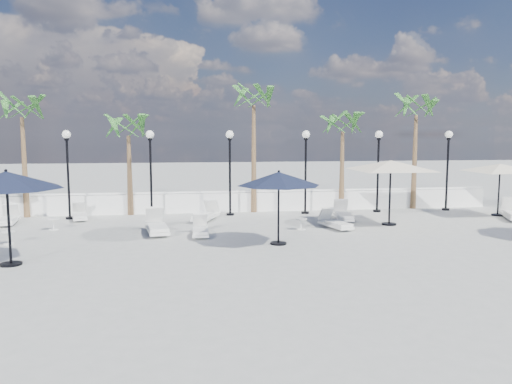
{
  "coord_description": "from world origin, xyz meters",
  "views": [
    {
      "loc": [
        -2.07,
        -15.86,
        3.66
      ],
      "look_at": [
        0.62,
        2.62,
        1.5
      ],
      "focal_mm": 35.0,
      "sensor_mm": 36.0,
      "label": 1
    }
  ],
  "objects": [
    {
      "name": "ground",
      "position": [
        0.0,
        0.0,
        0.0
      ],
      "size": [
        100.0,
        100.0,
        0.0
      ],
      "primitive_type": "plane",
      "color": "#989994",
      "rests_on": "ground"
    },
    {
      "name": "balustrade",
      "position": [
        0.0,
        7.5,
        0.47
      ],
      "size": [
        26.0,
        0.3,
        1.01
      ],
      "color": "white",
      "rests_on": "ground"
    },
    {
      "name": "lamppost_1",
      "position": [
        -7.0,
        6.5,
        2.49
      ],
      "size": [
        0.36,
        0.36,
        3.84
      ],
      "color": "black",
      "rests_on": "ground"
    },
    {
      "name": "lamppost_2",
      "position": [
        -3.5,
        6.5,
        2.49
      ],
      "size": [
        0.36,
        0.36,
        3.84
      ],
      "color": "black",
      "rests_on": "ground"
    },
    {
      "name": "lamppost_3",
      "position": [
        0.0,
        6.5,
        2.49
      ],
      "size": [
        0.36,
        0.36,
        3.84
      ],
      "color": "black",
      "rests_on": "ground"
    },
    {
      "name": "lamppost_4",
      "position": [
        3.5,
        6.5,
        2.49
      ],
      "size": [
        0.36,
        0.36,
        3.84
      ],
      "color": "black",
      "rests_on": "ground"
    },
    {
      "name": "lamppost_5",
      "position": [
        7.0,
        6.5,
        2.49
      ],
      "size": [
        0.36,
        0.36,
        3.84
      ],
      "color": "black",
      "rests_on": "ground"
    },
    {
      "name": "lamppost_6",
      "position": [
        10.5,
        6.5,
        2.49
      ],
      "size": [
        0.36,
        0.36,
        3.84
      ],
      "color": "black",
      "rests_on": "ground"
    },
    {
      "name": "palm_0",
      "position": [
        -9.0,
        7.3,
        4.53
      ],
      "size": [
        2.6,
        2.6,
        5.5
      ],
      "color": "brown",
      "rests_on": "ground"
    },
    {
      "name": "palm_1",
      "position": [
        -4.5,
        7.3,
        3.75
      ],
      "size": [
        2.6,
        2.6,
        4.7
      ],
      "color": "brown",
      "rests_on": "ground"
    },
    {
      "name": "palm_2",
      "position": [
        1.2,
        7.3,
        5.12
      ],
      "size": [
        2.6,
        2.6,
        6.1
      ],
      "color": "brown",
      "rests_on": "ground"
    },
    {
      "name": "palm_3",
      "position": [
        5.5,
        7.3,
        3.95
      ],
      "size": [
        2.6,
        2.6,
        4.9
      ],
      "color": "brown",
      "rests_on": "ground"
    },
    {
      "name": "palm_4",
      "position": [
        9.2,
        7.3,
        4.73
      ],
      "size": [
        2.6,
        2.6,
        5.7
      ],
      "color": "brown",
      "rests_on": "ground"
    },
    {
      "name": "lounger_1",
      "position": [
        -3.08,
        2.68,
        0.27
      ],
      "size": [
        1.03,
        2.24,
        0.81
      ],
      "rotation": [
        0.0,
        0.0,
        0.16
      ],
      "color": "white",
      "rests_on": "ground"
    },
    {
      "name": "lounger_2",
      "position": [
        -9.18,
        5.47,
        0.23
      ],
      "size": [
        0.84,
        1.91,
        0.69
      ],
      "rotation": [
        0.0,
        0.0,
        0.13
      ],
      "color": "white",
      "rests_on": "ground"
    },
    {
      "name": "lounger_3",
      "position": [
        -6.54,
        6.22,
        0.22
      ],
      "size": [
        0.94,
        1.81,
        0.65
      ],
      "rotation": [
        0.0,
        0.0,
        0.23
      ],
      "color": "white",
      "rests_on": "ground"
    },
    {
      "name": "lounger_4",
      "position": [
        -1.16,
        5.24,
        0.25
      ],
      "size": [
        1.33,
        2.06,
        0.74
      ],
      "rotation": [
        0.0,
        0.0,
        -0.39
      ],
      "color": "white",
      "rests_on": "ground"
    },
    {
      "name": "lounger_5",
      "position": [
        -1.5,
        2.06,
        0.22
      ],
      "size": [
        0.61,
        1.76,
        0.65
      ],
      "rotation": [
        0.0,
        0.0,
        -0.03
      ],
      "color": "white",
      "rests_on": "ground"
    },
    {
      "name": "lounger_6",
      "position": [
        4.68,
        4.49,
        0.25
      ],
      "size": [
        0.95,
        2.05,
        0.74
      ],
      "rotation": [
        0.0,
        0.0,
        -0.16
      ],
      "color": "white",
      "rests_on": "ground"
    },
    {
      "name": "lounger_7",
      "position": [
        3.76,
        2.69,
        0.22
      ],
      "size": [
        1.02,
        1.87,
        0.67
      ],
      "rotation": [
        0.0,
        0.0,
        0.27
      ],
      "color": "white",
      "rests_on": "ground"
    },
    {
      "name": "side_table_0",
      "position": [
        -7.07,
        4.01,
        0.26
      ],
      "size": [
        0.45,
        0.45,
        0.44
      ],
      "color": "white",
      "rests_on": "ground"
    },
    {
      "name": "side_table_1",
      "position": [
        -7.92,
        1.59,
        0.26
      ],
      "size": [
        0.45,
        0.45,
        0.43
      ],
      "color": "white",
      "rests_on": "ground"
    },
    {
      "name": "side_table_2",
      "position": [
        2.4,
        2.65,
        0.26
      ],
      "size": [
        0.45,
        0.45,
        0.43
      ],
      "color": "white",
      "rests_on": "ground"
    },
    {
      "name": "parasol_navy_left",
      "position": [
        -6.92,
        -1.3,
        2.39
      ],
      "size": [
        3.07,
        3.07,
        2.71
      ],
      "color": "black",
      "rests_on": "ground"
    },
    {
      "name": "parasol_navy_mid",
      "position": [
        1.04,
        0.27,
        2.19
      ],
      "size": [
        2.78,
        2.78,
        2.49
      ],
      "color": "black",
      "rests_on": "ground"
    },
    {
      "name": "parasol_cream_sq_a",
      "position": [
        6.18,
        3.16,
        2.61
      ],
      "size": [
        5.74,
        5.74,
        2.82
      ],
      "color": "black",
      "rests_on": "ground"
    },
    {
      "name": "parasol_cream_sq_b",
      "position": [
        12.0,
        4.66,
        2.34
      ],
      "size": [
        5.05,
        5.05,
        2.53
      ],
      "color": "black",
      "rests_on": "ground"
    }
  ]
}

